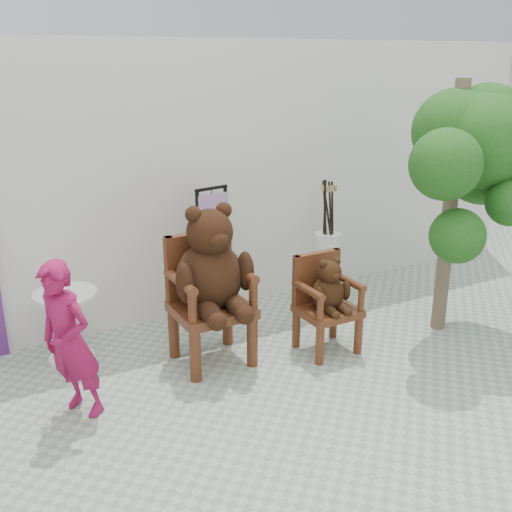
% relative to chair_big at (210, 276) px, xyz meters
% --- Properties ---
extents(ground_plane, '(60.00, 60.00, 0.00)m').
position_rel_chair_big_xyz_m(ground_plane, '(0.68, -1.45, -0.88)').
color(ground_plane, '#9EA795').
rests_on(ground_plane, ground).
extents(back_wall, '(9.00, 1.00, 3.00)m').
position_rel_chair_big_xyz_m(back_wall, '(0.68, 1.65, 0.62)').
color(back_wall, silver).
rests_on(back_wall, ground).
extents(chair_big, '(0.76, 0.82, 1.56)m').
position_rel_chair_big_xyz_m(chair_big, '(0.00, 0.00, 0.00)').
color(chair_big, '#451F0E').
rests_on(chair_big, ground).
extents(chair_small, '(0.56, 0.53, 0.98)m').
position_rel_chair_big_xyz_m(chair_small, '(1.10, -0.33, -0.29)').
color(chair_small, '#451F0E').
rests_on(chair_small, ground).
extents(person, '(0.54, 0.60, 1.37)m').
position_rel_chair_big_xyz_m(person, '(-1.38, -0.33, -0.19)').
color(person, '#951243').
rests_on(person, ground).
extents(cafe_table, '(0.60, 0.60, 0.70)m').
position_rel_chair_big_xyz_m(cafe_table, '(-1.20, 0.69, -0.44)').
color(cafe_table, white).
rests_on(cafe_table, ground).
extents(display_stand, '(0.50, 0.42, 1.51)m').
position_rel_chair_big_xyz_m(display_stand, '(0.43, 0.86, -0.29)').
color(display_stand, black).
rests_on(display_stand, ground).
extents(stool_bucket, '(0.32, 0.32, 1.45)m').
position_rel_chair_big_xyz_m(stool_bucket, '(1.90, 0.78, -0.23)').
color(stool_bucket, white).
rests_on(stool_bucket, ground).
extents(tree, '(1.79, 1.48, 2.62)m').
position_rel_chair_big_xyz_m(tree, '(2.65, -0.57, 1.07)').
color(tree, '#4D3F2E').
rests_on(tree, ground).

